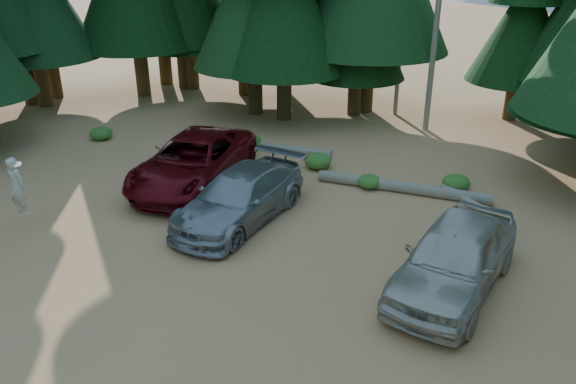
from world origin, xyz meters
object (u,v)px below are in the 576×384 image
(log_right, at_px, (402,187))
(silver_minivan_right, at_px, (455,257))
(silver_minivan_center, at_px, (240,197))
(log_left, at_px, (278,148))
(log_mid, at_px, (475,206))
(frisbee_player, at_px, (17,186))
(red_pickup, at_px, (193,161))

(log_right, bearing_deg, silver_minivan_right, -67.65)
(silver_minivan_center, bearing_deg, silver_minivan_right, -4.38)
(silver_minivan_center, bearing_deg, log_left, 109.46)
(log_mid, bearing_deg, frisbee_player, -107.53)
(silver_minivan_right, relative_size, frisbee_player, 2.89)
(log_left, relative_size, log_right, 0.76)
(silver_minivan_center, height_order, silver_minivan_right, silver_minivan_right)
(log_left, distance_m, log_right, 5.64)
(silver_minivan_center, distance_m, silver_minivan_right, 6.39)
(log_right, bearing_deg, log_mid, -12.02)
(frisbee_player, relative_size, log_mid, 0.54)
(red_pickup, height_order, log_mid, red_pickup)
(red_pickup, height_order, silver_minivan_right, silver_minivan_right)
(silver_minivan_right, distance_m, frisbee_player, 11.87)
(frisbee_player, bearing_deg, log_mid, -142.19)
(log_mid, distance_m, log_right, 2.38)
(silver_minivan_center, xyz_separation_m, log_right, (3.38, 4.37, -0.56))
(frisbee_player, xyz_separation_m, log_right, (8.34, 8.04, -1.14))
(silver_minivan_center, relative_size, silver_minivan_right, 1.02)
(silver_minivan_center, distance_m, frisbee_player, 6.20)
(silver_minivan_center, distance_m, log_left, 5.89)
(red_pickup, height_order, frisbee_player, frisbee_player)
(silver_minivan_right, bearing_deg, frisbee_player, -161.69)
(silver_minivan_center, height_order, frisbee_player, frisbee_player)
(silver_minivan_center, distance_m, log_mid, 7.22)
(silver_minivan_right, height_order, log_right, silver_minivan_right)
(silver_minivan_right, height_order, frisbee_player, frisbee_player)
(log_right, bearing_deg, log_left, 158.27)
(red_pickup, xyz_separation_m, log_mid, (8.67, 2.96, -0.69))
(silver_minivan_right, bearing_deg, silver_minivan_center, 179.34)
(log_mid, bearing_deg, log_right, -145.47)
(log_left, bearing_deg, silver_minivan_center, -79.09)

